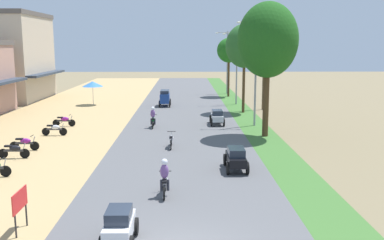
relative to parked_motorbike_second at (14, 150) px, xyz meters
name	(u,v)px	position (x,y,z in m)	size (l,w,h in m)	color
shophouse_far	(12,57)	(-10.43, 27.02, 4.50)	(8.10, 11.02, 10.10)	#C6B299
parked_motorbike_second	(14,150)	(0.00, 0.00, 0.00)	(1.80, 0.54, 0.94)	black
parked_motorbike_third	(25,143)	(-0.07, 1.85, 0.00)	(1.80, 0.54, 0.94)	black
parked_motorbike_fourth	(55,129)	(0.47, 6.22, 0.00)	(1.80, 0.54, 0.94)	black
parked_motorbike_fifth	(64,120)	(0.20, 9.67, 0.00)	(1.80, 0.54, 0.94)	black
street_signboard	(20,203)	(4.05, -9.83, 0.55)	(0.06, 1.30, 1.50)	#262628
vendor_umbrella	(93,84)	(-0.05, 21.91, 1.75)	(2.20, 2.20, 2.52)	#99999E
median_tree_nearest	(268,41)	(15.46, 5.81, 6.19)	(4.17, 4.17, 9.31)	#4C351E
median_tree_second	(244,46)	(15.35, 16.50, 5.76)	(3.52, 3.52, 8.31)	#4C351E
median_tree_third	(229,51)	(15.22, 29.19, 5.16)	(2.93, 2.93, 7.19)	#4C351E
streetlamp_near	(256,66)	(15.36, 9.82, 4.26)	(3.16, 0.20, 8.31)	gray
streetlamp_mid	(237,63)	(15.36, 22.20, 3.97)	(3.16, 0.20, 7.73)	gray
streetlamp_far	(227,58)	(15.36, 32.37, 4.14)	(3.16, 0.20, 8.08)	gray
utility_pole_near	(264,66)	(17.62, 18.65, 3.77)	(1.80, 0.20, 8.27)	brown
car_hatchback_white	(119,225)	(7.62, -10.90, 0.19)	(1.04, 2.00, 1.23)	silver
car_sedan_black	(236,158)	(12.38, -2.60, 0.19)	(1.10, 2.26, 1.19)	black
car_sedan_silver	(217,116)	(12.37, 10.19, 0.19)	(1.10, 2.26, 1.19)	#B7BCC1
car_van_blue	(165,97)	(7.69, 20.75, 0.47)	(1.19, 2.41, 1.67)	navy
motorbike_foreground_rider	(165,178)	(8.88, -6.35, 0.30)	(0.54, 1.80, 1.66)	black
motorbike_ahead_second	(171,140)	(8.90, 2.43, 0.02)	(0.54, 1.80, 0.94)	black
motorbike_ahead_third	(153,118)	(7.28, 8.97, 0.30)	(0.54, 1.80, 1.66)	black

